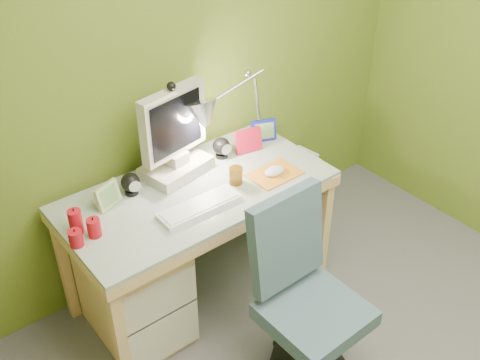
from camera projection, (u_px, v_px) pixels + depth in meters
wall_back at (165, 67)px, 2.75m from camera, size 3.20×0.01×2.40m
slope_ceiling at (127, 159)px, 0.84m from camera, size 1.10×3.20×1.10m
desk at (200, 244)px, 2.94m from camera, size 1.34×0.67×0.71m
monitor at (173, 124)px, 2.70m from camera, size 0.45×0.32×0.57m
speaker_left at (131, 184)px, 2.68m from camera, size 0.11×0.11×0.11m
speaker_right at (221, 148)px, 2.95m from camera, size 0.10×0.10×0.11m
keyboard at (200, 207)px, 2.60m from camera, size 0.40×0.13×0.02m
mousepad at (274, 174)px, 2.84m from camera, size 0.26×0.19×0.01m
mouse at (274, 171)px, 2.83m from camera, size 0.13×0.09×0.04m
amber_tumbler at (236, 176)px, 2.76m from camera, size 0.07×0.07×0.09m
candle_cluster at (80, 226)px, 2.41m from camera, size 0.18×0.16×0.12m
photo_frame_red at (248, 141)px, 3.00m from camera, size 0.15×0.05×0.13m
photo_frame_blue at (264, 130)px, 3.10m from camera, size 0.14×0.07×0.12m
photo_frame_green at (108, 195)px, 2.59m from camera, size 0.13×0.07×0.12m
desk_lamp at (246, 91)px, 2.90m from camera, size 0.61×0.29×0.65m
task_chair at (315, 314)px, 2.45m from camera, size 0.48×0.48×0.86m
radiator at (286, 189)px, 3.61m from camera, size 0.44×0.22×0.42m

